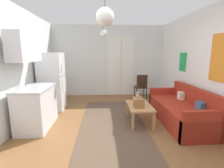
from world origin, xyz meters
TOP-DOWN VIEW (x-y plane):
  - ground_plane at (0.00, 0.00)m, footprint 4.83×7.28m
  - wall_back at (0.02, 3.39)m, footprint 4.43×0.13m
  - area_rug at (-0.03, 0.66)m, footprint 1.47×3.36m
  - couch at (1.67, 0.59)m, footprint 0.88×2.03m
  - coffee_table at (0.62, 0.61)m, footprint 0.54×0.89m
  - bamboo_vase at (0.62, 0.85)m, footprint 0.07×0.07m
  - handbag at (0.57, 0.51)m, footprint 0.24×0.31m
  - refrigerator at (-1.71, 1.72)m, footprint 0.67×0.64m
  - kitchen_counter at (-1.76, 0.55)m, footprint 0.62×1.10m
  - accent_chair at (1.15, 2.67)m, footprint 0.43×0.41m
  - pendant_lamp_near at (-0.20, -0.51)m, footprint 0.27×0.27m
  - pendant_lamp_far at (-0.19, 1.97)m, footprint 0.21×0.21m

SIDE VIEW (x-z plane):
  - ground_plane at x=0.00m, z-range -0.10..0.00m
  - area_rug at x=-0.03m, z-range 0.00..0.01m
  - couch at x=1.67m, z-range -0.14..0.70m
  - coffee_table at x=0.62m, z-range 0.16..0.60m
  - accent_chair at x=1.15m, z-range 0.04..0.94m
  - handbag at x=0.57m, z-range 0.39..0.71m
  - bamboo_vase at x=0.62m, z-range 0.33..0.80m
  - kitchen_counter at x=-1.76m, z-range -0.26..1.81m
  - refrigerator at x=-1.71m, z-range 0.00..1.66m
  - wall_back at x=0.02m, z-range -0.01..2.69m
  - pendant_lamp_near at x=-0.20m, z-range 1.83..2.50m
  - pendant_lamp_far at x=-0.19m, z-range 1.93..2.51m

